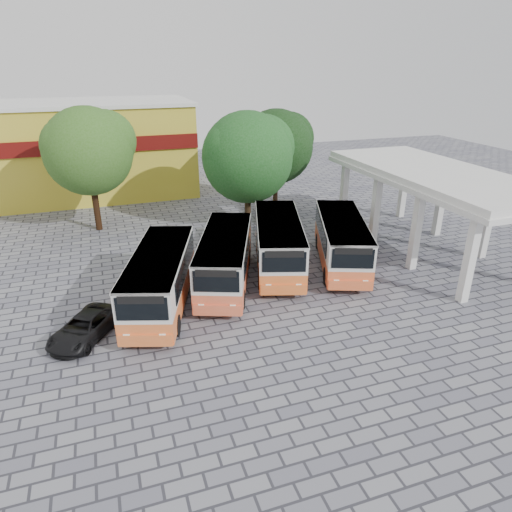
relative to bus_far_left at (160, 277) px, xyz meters
name	(u,v)px	position (x,y,z in m)	size (l,w,h in m)	color
ground	(306,302)	(7.16, -1.98, -1.71)	(90.00, 90.00, 0.00)	slate
terminal_shelter	(435,177)	(17.66, 2.02, 3.21)	(6.80, 15.80, 5.40)	silver
shophouse_block	(78,149)	(-3.84, 24.01, 2.45)	(20.40, 10.40, 8.30)	gold
bus_far_left	(160,277)	(0.00, 0.00, 0.00)	(4.88, 8.71, 2.95)	orange
bus_centre_left	(225,257)	(3.75, 1.38, -0.01)	(5.23, 8.72, 2.94)	#E06039
bus_centre_right	(278,241)	(7.34, 2.48, 0.05)	(4.96, 8.93, 3.03)	orange
bus_far_right	(342,239)	(11.11, 1.64, 0.00)	(5.26, 8.77, 2.96)	orange
tree_left	(89,148)	(-2.73, 13.27, 4.29)	(6.47, 6.16, 8.87)	black
tree_middle	(248,154)	(8.11, 10.57, 3.68)	(6.94, 6.61, 8.47)	#2F2012
tree_right	(277,144)	(11.52, 13.63, 3.73)	(6.21, 5.91, 8.20)	#3E2718
parked_car	(85,327)	(-3.74, -1.74, -1.16)	(1.83, 3.97, 1.10)	black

